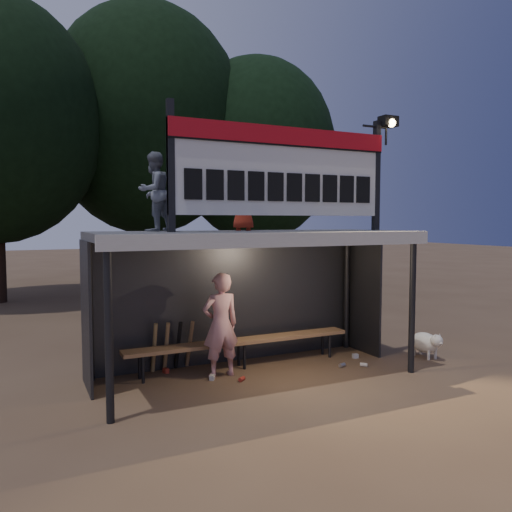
% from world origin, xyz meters
% --- Properties ---
extents(ground, '(80.00, 80.00, 0.00)m').
position_xyz_m(ground, '(0.00, 0.00, 0.00)').
color(ground, brown).
rests_on(ground, ground).
extents(player, '(0.62, 0.41, 1.66)m').
position_xyz_m(player, '(-0.50, 0.25, 0.83)').
color(player, silver).
rests_on(player, ground).
extents(child_a, '(0.73, 0.70, 1.20)m').
position_xyz_m(child_a, '(-1.50, 0.41, 2.92)').
color(child_a, slate).
rests_on(child_a, dugout_shelter).
extents(child_b, '(0.52, 0.41, 0.92)m').
position_xyz_m(child_b, '(0.05, 0.57, 2.78)').
color(child_b, '#A52A19').
rests_on(child_b, dugout_shelter).
extents(dugout_shelter, '(5.10, 2.08, 2.32)m').
position_xyz_m(dugout_shelter, '(0.00, 0.24, 1.85)').
color(dugout_shelter, '#424245').
rests_on(dugout_shelter, ground).
extents(scoreboard_assembly, '(4.10, 0.27, 1.99)m').
position_xyz_m(scoreboard_assembly, '(0.56, -0.01, 3.32)').
color(scoreboard_assembly, black).
rests_on(scoreboard_assembly, dugout_shelter).
extents(bench, '(4.00, 0.35, 0.48)m').
position_xyz_m(bench, '(0.00, 0.55, 0.43)').
color(bench, '#966C47').
rests_on(bench, ground).
extents(tree_mid, '(7.22, 7.22, 10.36)m').
position_xyz_m(tree_mid, '(1.00, 11.50, 6.17)').
color(tree_mid, '#301E15').
rests_on(tree_mid, ground).
extents(tree_right, '(6.08, 6.08, 8.72)m').
position_xyz_m(tree_right, '(5.00, 10.50, 5.19)').
color(tree_right, '#302015').
rests_on(tree_right, ground).
extents(dog, '(0.36, 0.81, 0.49)m').
position_xyz_m(dog, '(3.28, -0.34, 0.28)').
color(dog, silver).
rests_on(dog, ground).
extents(bats, '(0.68, 0.35, 0.84)m').
position_xyz_m(bats, '(-1.13, 0.82, 0.43)').
color(bats, '#9D7C49').
rests_on(bats, ground).
extents(litter, '(3.44, 1.22, 0.08)m').
position_xyz_m(litter, '(0.53, 0.09, 0.04)').
color(litter, '#A32C1C').
rests_on(litter, ground).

